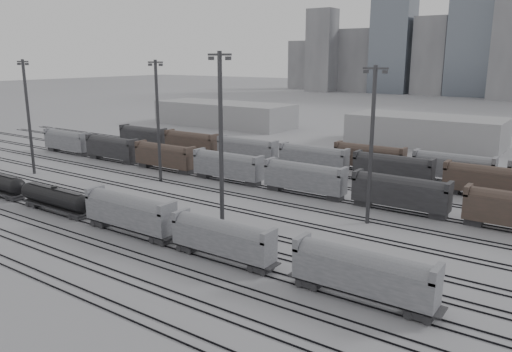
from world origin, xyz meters
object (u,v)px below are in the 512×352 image
Objects in this scene: hopper_car_b at (223,237)px; light_mast_c at (221,136)px; tank_car_b at (55,198)px; hopper_car_c at (363,271)px; hopper_car_a at (130,211)px; light_mast_a at (28,114)px.

hopper_car_b is 16.41m from light_mast_c.
hopper_car_c is (50.75, 0.00, 0.90)m from tank_car_b.
tank_car_b is 50.76m from hopper_car_c.
hopper_car_a is (17.09, 0.00, 1.01)m from tank_car_b.
light_mast_c is at bearing 158.50° from hopper_car_c.
tank_car_b is 1.11× the size of hopper_car_c.
hopper_car_c is 29.41m from light_mast_c.
hopper_car_b is at bearing 0.00° from tank_car_b.
hopper_car_c reaches higher than hopper_car_b.
tank_car_b is at bearing 180.00° from hopper_car_a.
light_mast_a reaches higher than tank_car_b.
hopper_car_c is at bearing 0.00° from hopper_car_a.
light_mast_c is (-25.83, 10.17, 9.71)m from hopper_car_c.
light_mast_a is at bearing 176.74° from light_mast_c.
light_mast_c is (-8.24, 10.17, 9.88)m from hopper_car_b.
hopper_car_b is 0.59× the size of light_mast_a.
light_mast_c reaches higher than light_mast_a.
hopper_car_b is 0.56× the size of light_mast_c.
hopper_car_b reaches higher than tank_car_b.
hopper_car_b is at bearing -51.00° from light_mast_c.
hopper_car_a is 0.65× the size of light_mast_a.
light_mast_c reaches higher than hopper_car_c.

